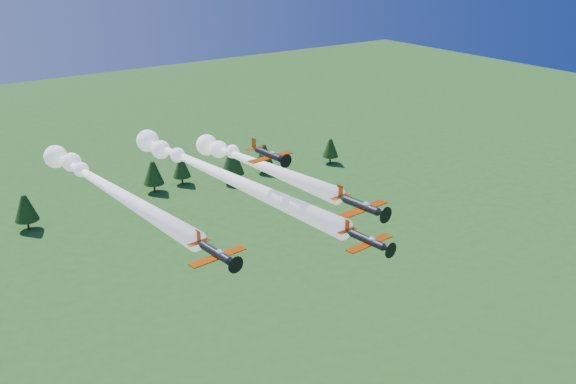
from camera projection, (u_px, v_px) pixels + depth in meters
plane_lead at (212, 170)px, 92.92m from camera, size 10.05×54.39×3.70m
plane_left at (104, 185)px, 91.74m from camera, size 9.71×50.15×3.70m
plane_right at (253, 162)px, 102.74m from camera, size 9.72×42.76×3.70m
plane_slot at (269, 154)px, 81.16m from camera, size 6.50×7.06×2.28m
treeline at (71, 195)px, 174.57m from camera, size 165.98×17.22×11.42m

